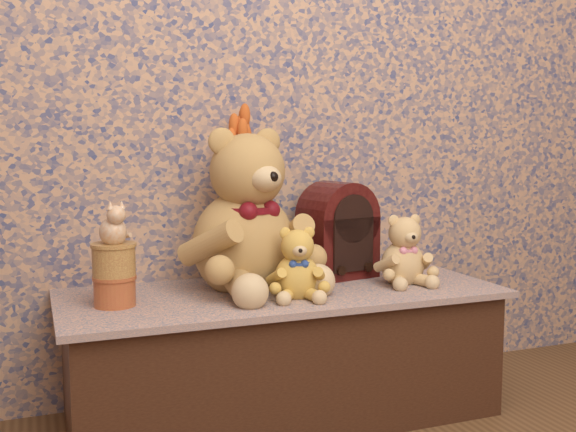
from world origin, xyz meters
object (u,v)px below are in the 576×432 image
at_px(teddy_large, 243,203).
at_px(cathedral_radio, 337,229).
at_px(ceramic_vase, 242,254).
at_px(cat_figurine, 113,222).
at_px(biscuit_tin_lower, 115,291).
at_px(teddy_small, 403,246).
at_px(teddy_medium, 297,259).

relative_size(teddy_large, cathedral_radio, 1.65).
relative_size(ceramic_vase, cat_figurine, 1.45).
bearing_deg(biscuit_tin_lower, ceramic_vase, 23.92).
distance_m(teddy_large, cathedral_radio, 0.38).
relative_size(teddy_small, cat_figurine, 1.95).
height_order(cathedral_radio, ceramic_vase, cathedral_radio).
height_order(teddy_medium, biscuit_tin_lower, teddy_medium).
xyz_separation_m(teddy_medium, cathedral_radio, (0.25, 0.24, 0.05)).
distance_m(teddy_large, teddy_medium, 0.27).
bearing_deg(cat_figurine, teddy_medium, -21.54).
relative_size(teddy_medium, biscuit_tin_lower, 1.97).
relative_size(teddy_medium, cathedral_radio, 0.69).
bearing_deg(cathedral_radio, teddy_large, 177.48).
bearing_deg(cat_figurine, biscuit_tin_lower, 0.00).
bearing_deg(teddy_large, ceramic_vase, 60.25).
bearing_deg(cat_figurine, teddy_large, 0.99).
distance_m(teddy_medium, biscuit_tin_lower, 0.54).
xyz_separation_m(teddy_small, cathedral_radio, (-0.15, 0.18, 0.04)).
relative_size(cathedral_radio, ceramic_vase, 1.80).
xyz_separation_m(teddy_medium, ceramic_vase, (-0.09, 0.28, -0.02)).
distance_m(biscuit_tin_lower, cat_figurine, 0.20).
distance_m(teddy_large, biscuit_tin_lower, 0.48).
distance_m(teddy_large, ceramic_vase, 0.21).
height_order(teddy_small, biscuit_tin_lower, teddy_small).
relative_size(cathedral_radio, cat_figurine, 2.62).
distance_m(teddy_medium, cat_figurine, 0.55).
bearing_deg(teddy_medium, biscuit_tin_lower, -175.69).
relative_size(biscuit_tin_lower, cat_figurine, 0.93).
relative_size(teddy_large, teddy_medium, 2.38).
xyz_separation_m(cathedral_radio, ceramic_vase, (-0.33, 0.04, -0.07)).
distance_m(teddy_large, teddy_small, 0.54).
relative_size(cathedral_radio, biscuit_tin_lower, 2.83).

